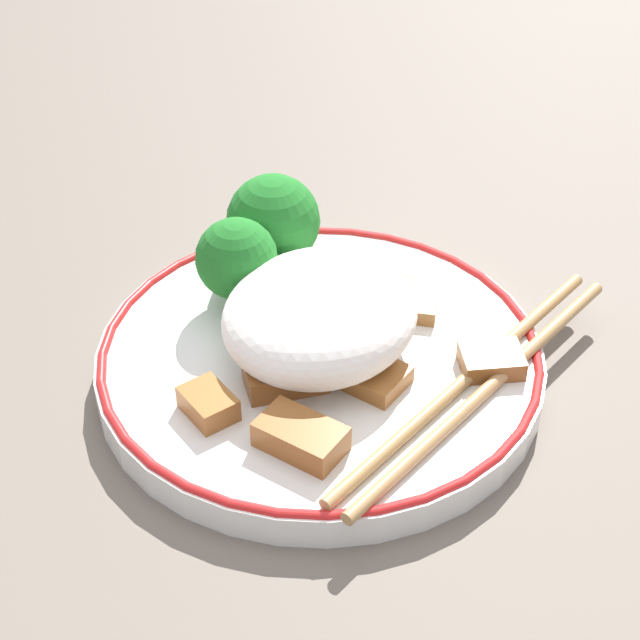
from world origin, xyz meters
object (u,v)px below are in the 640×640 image
Objects in this scene: plate at (320,361)px; broccoli_back_left at (273,221)px; chopsticks at (477,384)px; broccoli_back_center at (237,260)px.

plate is 4.01× the size of broccoli_back_left.
chopsticks reaches higher than plate.
broccoli_back_center reaches higher than plate.
chopsticks is (-0.01, 0.14, -0.03)m from broccoli_back_center.
plate is 0.09m from broccoli_back_left.
broccoli_back_left is 0.26× the size of chopsticks.
plate is at bearing -78.78° from chopsticks.
chopsticks is at bearing 92.47° from broccoli_back_center.
plate is 0.08m from chopsticks.
broccoli_back_center is (-0.01, -0.06, 0.04)m from plate.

